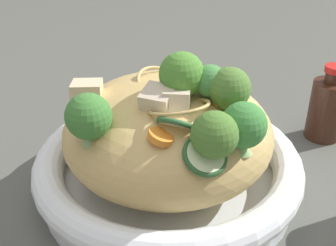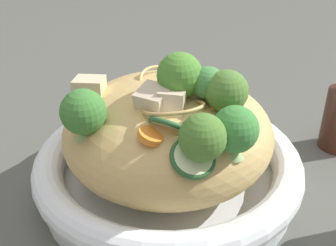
# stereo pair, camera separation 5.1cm
# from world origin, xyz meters

# --- Properties ---
(ground_plane) EXTENTS (3.00, 3.00, 0.00)m
(ground_plane) POSITION_xyz_m (0.00, 0.00, 0.00)
(ground_plane) COLOR #4E5049
(serving_bowl) EXTENTS (0.33, 0.33, 0.06)m
(serving_bowl) POSITION_xyz_m (0.00, 0.00, 0.03)
(serving_bowl) COLOR white
(serving_bowl) RESTS_ON ground_plane
(noodle_heap) EXTENTS (0.25, 0.25, 0.13)m
(noodle_heap) POSITION_xyz_m (-0.00, -0.00, 0.08)
(noodle_heap) COLOR tan
(noodle_heap) RESTS_ON serving_bowl
(broccoli_florets) EXTENTS (0.21, 0.15, 0.09)m
(broccoli_florets) POSITION_xyz_m (0.04, -0.04, 0.15)
(broccoli_florets) COLOR #9FBE78
(broccoli_florets) RESTS_ON serving_bowl
(carrot_coins) EXTENTS (0.09, 0.12, 0.04)m
(carrot_coins) POSITION_xyz_m (0.06, -0.04, 0.13)
(carrot_coins) COLOR orange
(carrot_coins) RESTS_ON serving_bowl
(zucchini_slices) EXTENTS (0.09, 0.06, 0.05)m
(zucchini_slices) POSITION_xyz_m (0.06, -0.07, 0.13)
(zucchini_slices) COLOR beige
(zucchini_slices) RESTS_ON serving_bowl
(chicken_chunks) EXTENTS (0.15, 0.05, 0.05)m
(chicken_chunks) POSITION_xyz_m (-0.03, -0.04, 0.14)
(chicken_chunks) COLOR beige
(chicken_chunks) RESTS_ON serving_bowl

